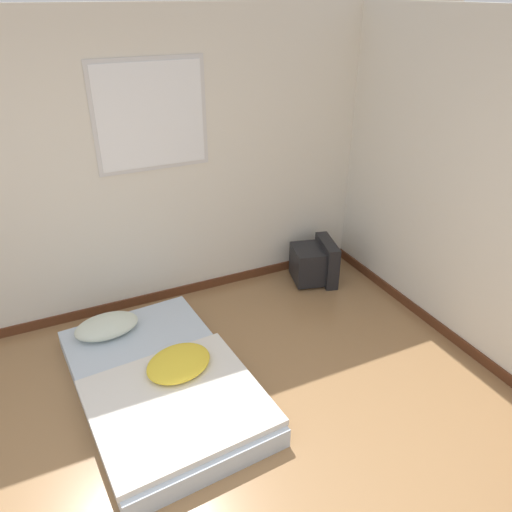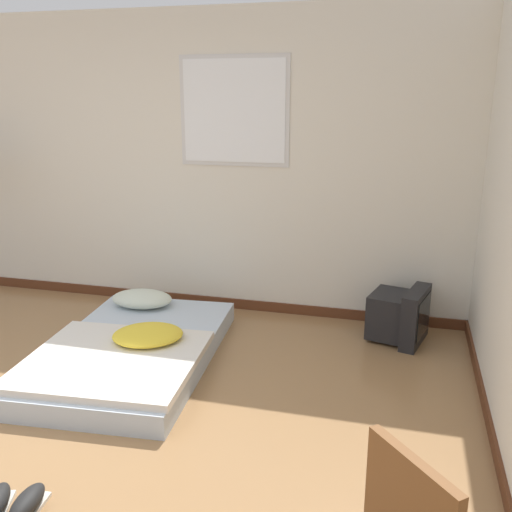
% 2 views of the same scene
% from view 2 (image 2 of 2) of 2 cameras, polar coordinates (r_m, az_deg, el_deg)
% --- Properties ---
extents(wall_back, '(7.67, 0.08, 2.60)m').
position_cam_2_polar(wall_back, '(5.21, -8.53, 8.98)').
color(wall_back, silver).
rests_on(wall_back, ground_plane).
extents(mattress_bed, '(1.27, 1.93, 0.30)m').
position_cam_2_polar(mattress_bed, '(4.33, -12.30, -9.02)').
color(mattress_bed, silver).
rests_on(mattress_bed, ground_plane).
extents(crt_tv, '(0.50, 0.51, 0.44)m').
position_cam_2_polar(crt_tv, '(4.70, 14.20, -5.76)').
color(crt_tv, black).
rests_on(crt_tv, ground_plane).
extents(sneaker_pair, '(0.31, 0.31, 0.10)m').
position_cam_2_polar(sneaker_pair, '(3.15, -23.25, -21.79)').
color(sneaker_pair, silver).
rests_on(sneaker_pair, ground_plane).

